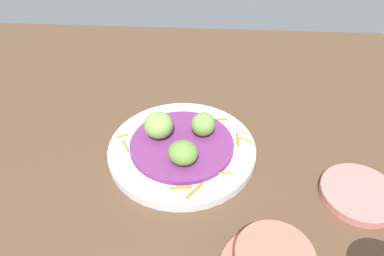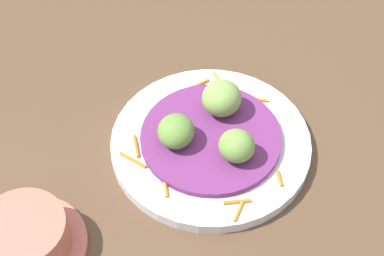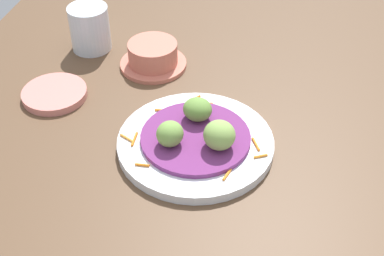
% 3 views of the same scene
% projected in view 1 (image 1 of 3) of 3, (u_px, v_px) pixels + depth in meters
% --- Properties ---
extents(table_surface, '(1.10, 1.10, 0.02)m').
position_uv_depth(table_surface, '(148.00, 179.00, 0.58)').
color(table_surface, brown).
rests_on(table_surface, ground).
extents(main_plate, '(0.25, 0.25, 0.02)m').
position_uv_depth(main_plate, '(182.00, 150.00, 0.60)').
color(main_plate, silver).
rests_on(main_plate, table_surface).
extents(cabbage_bed, '(0.17, 0.17, 0.01)m').
position_uv_depth(cabbage_bed, '(182.00, 145.00, 0.60)').
color(cabbage_bed, '#702D6B').
rests_on(cabbage_bed, main_plate).
extents(carrot_garnish, '(0.23, 0.19, 0.00)m').
position_uv_depth(carrot_garnish, '(190.00, 151.00, 0.59)').
color(carrot_garnish, orange).
rests_on(carrot_garnish, main_plate).
extents(guac_scoop_left, '(0.07, 0.07, 0.04)m').
position_uv_depth(guac_scoop_left, '(159.00, 125.00, 0.59)').
color(guac_scoop_left, '#84A851').
rests_on(guac_scoop_left, cabbage_bed).
extents(guac_scoop_center, '(0.06, 0.05, 0.04)m').
position_uv_depth(guac_scoop_center, '(183.00, 153.00, 0.55)').
color(guac_scoop_center, olive).
rests_on(guac_scoop_center, cabbage_bed).
extents(guac_scoop_right, '(0.05, 0.06, 0.04)m').
position_uv_depth(guac_scoop_right, '(203.00, 124.00, 0.60)').
color(guac_scoop_right, '#759E47').
rests_on(guac_scoop_right, cabbage_bed).
extents(side_plate_small, '(0.11, 0.11, 0.01)m').
position_uv_depth(side_plate_small, '(359.00, 194.00, 0.53)').
color(side_plate_small, tan).
rests_on(side_plate_small, table_surface).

